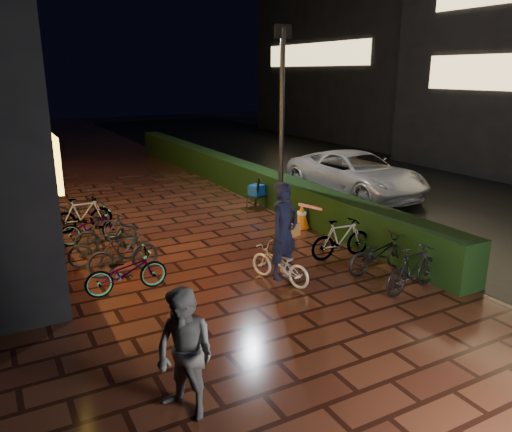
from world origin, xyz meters
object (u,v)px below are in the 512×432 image
bystander_person (185,354)px  cyclist (282,247)px  traffic_barrier (321,220)px  cart_assembly (257,191)px  van (356,174)px

bystander_person → cyclist: size_ratio=0.80×
traffic_barrier → cart_assembly: cart_assembly is taller
cart_assembly → bystander_person: bearing=-123.7°
van → cart_assembly: van is taller
bystander_person → cart_assembly: bearing=118.6°
bystander_person → traffic_barrier: size_ratio=1.00×
van → traffic_barrier: size_ratio=3.15×
van → bystander_person: bearing=-143.3°
cyclist → cart_assembly: 5.58m
van → traffic_barrier: van is taller
cart_assembly → cyclist: bearing=-113.5°
cyclist → cart_assembly: size_ratio=1.92×
cyclist → cart_assembly: cyclist is taller
van → cyclist: (-6.04, -5.13, 0.03)m
bystander_person → traffic_barrier: bystander_person is taller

